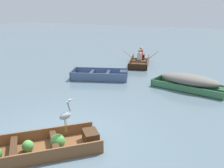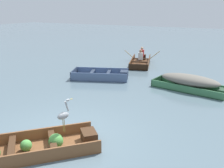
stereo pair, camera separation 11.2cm
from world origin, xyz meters
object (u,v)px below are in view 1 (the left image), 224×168
(rowboat_dark_varnish_with_crew, at_px, (140,61))
(heron_on_dinghy, at_px, (66,115))
(skiff_green_near_moored, at_px, (190,82))
(dinghy_wooden_brown_foreground, at_px, (40,147))
(skiff_slate_blue_mid_moored, at_px, (103,76))

(rowboat_dark_varnish_with_crew, height_order, heron_on_dinghy, heron_on_dinghy)
(skiff_green_near_moored, relative_size, heron_on_dinghy, 3.85)
(dinghy_wooden_brown_foreground, distance_m, rowboat_dark_varnish_with_crew, 10.62)
(dinghy_wooden_brown_foreground, bearing_deg, rowboat_dark_varnish_with_crew, 97.47)
(skiff_slate_blue_mid_moored, height_order, rowboat_dark_varnish_with_crew, rowboat_dark_varnish_with_crew)
(skiff_green_near_moored, xyz_separation_m, rowboat_dark_varnish_with_crew, (-3.76, 3.94, -0.19))
(dinghy_wooden_brown_foreground, height_order, heron_on_dinghy, heron_on_dinghy)
(rowboat_dark_varnish_with_crew, xyz_separation_m, heron_on_dinghy, (1.82, -10.01, 0.69))
(rowboat_dark_varnish_with_crew, relative_size, heron_on_dinghy, 4.05)
(skiff_green_near_moored, xyz_separation_m, skiff_slate_blue_mid_moored, (-4.17, -0.13, -0.22))
(skiff_slate_blue_mid_moored, distance_m, rowboat_dark_varnish_with_crew, 4.09)
(dinghy_wooden_brown_foreground, height_order, rowboat_dark_varnish_with_crew, rowboat_dark_varnish_with_crew)
(skiff_slate_blue_mid_moored, height_order, heron_on_dinghy, heron_on_dinghy)
(rowboat_dark_varnish_with_crew, bearing_deg, skiff_green_near_moored, -46.28)
(rowboat_dark_varnish_with_crew, distance_m, heron_on_dinghy, 10.19)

